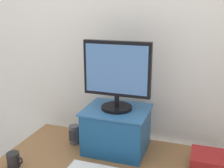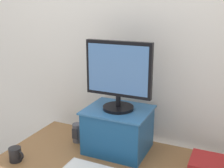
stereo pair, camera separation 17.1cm
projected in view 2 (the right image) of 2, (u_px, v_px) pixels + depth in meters
back_wall at (139, 60)px, 2.06m from camera, size 7.00×0.08×2.60m
riser_box at (118, 129)px, 1.90m from camera, size 0.43×0.36×0.30m
computer_monitor at (118, 74)px, 1.79m from camera, size 0.44×0.20×0.45m
book_stack at (207, 168)px, 1.63m from camera, size 0.20×0.23×0.10m
coffee_mug at (16, 154)px, 1.78m from camera, size 0.11×0.08×0.09m
desk_speaker at (78, 133)px, 2.03m from camera, size 0.07×0.08×0.14m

